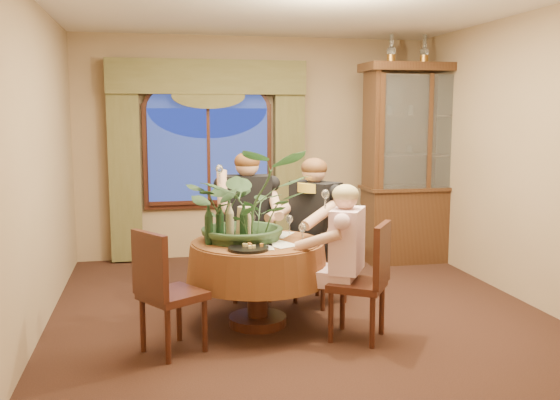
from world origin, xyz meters
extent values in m
plane|color=black|center=(0.00, 0.00, 0.00)|extent=(5.00, 5.00, 0.00)
plane|color=#907658|center=(0.00, 2.50, 1.40)|extent=(4.50, 0.00, 4.50)
plane|color=#907658|center=(2.25, 0.00, 1.40)|extent=(0.00, 5.00, 5.00)
plane|color=white|center=(0.00, 0.00, 2.80)|extent=(5.00, 5.00, 0.00)
cube|color=#4D4B26|center=(-1.63, 2.38, 1.18)|extent=(0.38, 0.14, 2.32)
cube|color=#4D4B26|center=(0.43, 2.38, 1.18)|extent=(0.38, 0.14, 2.32)
cylinder|color=maroon|center=(-0.43, -0.25, 0.38)|extent=(1.51, 1.51, 0.75)
cube|color=#321B0E|center=(1.97, 1.75, 1.22)|extent=(1.50, 0.59, 2.44)
cube|color=black|center=(0.31, -0.74, 0.48)|extent=(0.58, 0.58, 0.96)
cube|color=black|center=(0.27, 0.26, 0.48)|extent=(0.59, 0.59, 0.96)
cube|color=black|center=(-0.36, 0.57, 0.48)|extent=(0.46, 0.46, 0.96)
cube|color=black|center=(-1.17, -0.73, 0.48)|extent=(0.58, 0.58, 0.96)
imported|color=#2F4F2E|center=(-0.50, -0.15, 1.42)|extent=(1.08, 1.20, 0.93)
imported|color=#4B5D30|center=(-0.36, -0.27, 0.77)|extent=(0.14, 0.14, 0.04)
cylinder|color=black|center=(-0.56, -0.59, 0.76)|extent=(0.33, 0.33, 0.02)
cylinder|color=black|center=(-0.65, -0.06, 0.92)|extent=(0.07, 0.07, 0.33)
cylinder|color=black|center=(-0.75, -0.25, 0.92)|extent=(0.07, 0.07, 0.33)
cylinder|color=tan|center=(-0.66, -0.20, 0.92)|extent=(0.07, 0.07, 0.33)
cylinder|color=black|center=(-0.56, -0.30, 0.92)|extent=(0.07, 0.07, 0.33)
cylinder|color=black|center=(-0.85, -0.31, 0.92)|extent=(0.07, 0.07, 0.33)
cube|color=white|center=(-0.27, -0.44, 0.75)|extent=(0.32, 0.36, 0.00)
cube|color=white|center=(-0.21, -0.03, 0.75)|extent=(0.34, 0.37, 0.00)
cube|color=white|center=(-0.45, -0.50, 0.75)|extent=(0.23, 0.32, 0.00)
camera|label=1|loc=(-1.30, -5.44, 1.84)|focal=40.00mm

